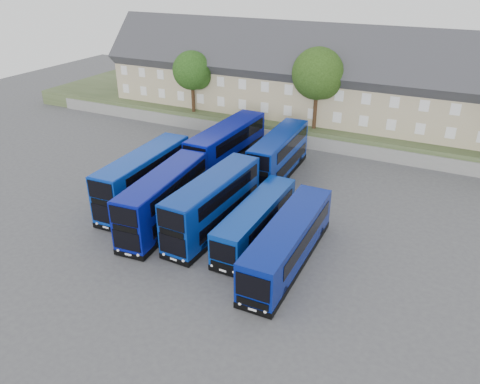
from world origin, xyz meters
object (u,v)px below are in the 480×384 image
(dd_front_mid, at_px, (164,200))
(tree_mid, at_px, (319,76))
(tree_west, at_px, (193,72))
(coach_east_a, at_px, (256,221))
(dd_front_left, at_px, (145,179))

(dd_front_mid, height_order, tree_mid, tree_mid)
(tree_west, relative_size, tree_mid, 0.83)
(coach_east_a, height_order, tree_mid, tree_mid)
(dd_front_left, distance_m, dd_front_mid, 4.54)
(tree_west, bearing_deg, tree_mid, 1.79)
(coach_east_a, bearing_deg, dd_front_mid, -170.42)
(dd_front_left, xyz_separation_m, tree_mid, (8.93, 20.72, 5.82))
(dd_front_left, bearing_deg, coach_east_a, -8.33)
(coach_east_a, relative_size, tree_west, 1.43)
(dd_front_left, bearing_deg, dd_front_mid, -35.23)
(dd_front_left, relative_size, coach_east_a, 1.06)
(coach_east_a, distance_m, tree_west, 28.81)
(dd_front_mid, xyz_separation_m, tree_mid, (5.12, 23.19, 5.89))
(tree_west, bearing_deg, dd_front_mid, -64.39)
(dd_front_left, relative_size, tree_west, 1.51)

